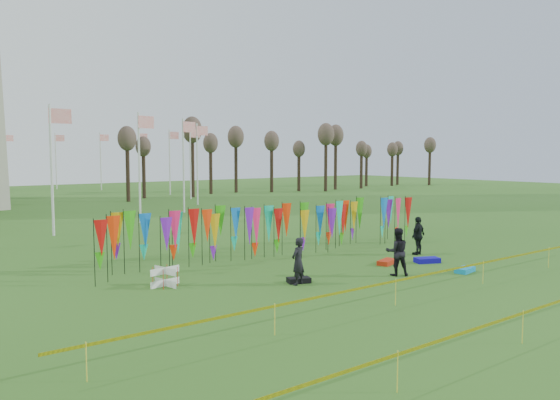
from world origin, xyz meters
TOP-DOWN VIEW (x-y plane):
  - ground at (0.00, 0.00)m, footprint 160.00×160.00m
  - banner_row at (0.28, 7.25)m, footprint 18.64×0.64m
  - caution_tape_near at (-0.22, -2.05)m, footprint 26.00×0.02m
  - caution_tape_far at (-0.22, -6.51)m, footprint 26.00×0.02m
  - tree_line at (32.00, 44.00)m, footprint 53.92×1.92m
  - box_kite at (-6.89, 4.92)m, footprint 0.67×0.67m
  - person_left at (-2.72, 2.11)m, footprint 0.79×0.67m
  - person_mid at (1.55, 0.93)m, footprint 1.12×1.02m
  - person_right at (6.01, 3.42)m, footprint 1.22×0.84m
  - kite_bag_turquoise at (4.32, -0.41)m, footprint 1.09×0.69m
  - kite_bag_blue at (4.72, 1.86)m, footprint 1.24×0.97m
  - kite_bag_red at (2.97, 2.73)m, footprint 1.24×0.85m
  - kite_bag_black at (-2.48, 2.36)m, footprint 0.99×0.77m

SIDE VIEW (x-z plane):
  - ground at x=0.00m, z-range 0.00..0.00m
  - kite_bag_black at x=-2.48m, z-range 0.00..0.20m
  - kite_bag_turquoise at x=4.32m, z-range 0.00..0.20m
  - kite_bag_red at x=2.97m, z-range 0.00..0.21m
  - kite_bag_blue at x=4.72m, z-range 0.00..0.23m
  - box_kite at x=-6.89m, z-range 0.00..0.75m
  - caution_tape_near at x=-0.22m, z-range 0.33..1.23m
  - caution_tape_far at x=-0.22m, z-range 0.33..1.23m
  - person_left at x=-2.72m, z-range 0.00..1.82m
  - person_right at x=6.01m, z-range 0.00..1.90m
  - person_mid at x=1.55m, z-range 0.00..1.97m
  - banner_row at x=0.28m, z-range 0.35..2.83m
  - tree_line at x=32.00m, z-range 2.25..10.09m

